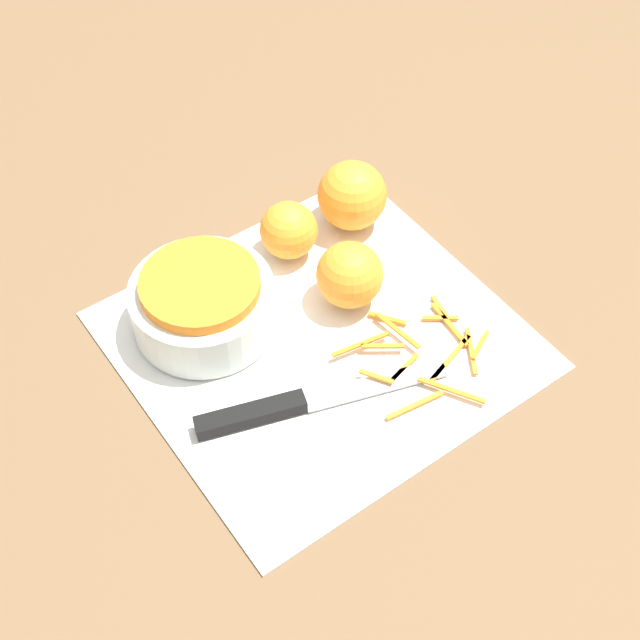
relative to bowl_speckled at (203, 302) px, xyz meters
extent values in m
plane|color=brown|center=(0.09, -0.09, -0.04)|extent=(4.00, 4.00, 0.00)
cube|color=silver|center=(0.09, -0.09, -0.04)|extent=(0.39, 0.37, 0.01)
cylinder|color=silver|center=(0.00, 0.00, -0.01)|extent=(0.15, 0.15, 0.06)
cylinder|color=orange|center=(0.00, 0.00, 0.03)|extent=(0.13, 0.13, 0.02)
cube|color=black|center=(-0.03, -0.13, -0.03)|extent=(0.11, 0.05, 0.02)
cube|color=silver|center=(0.10, -0.17, -0.03)|extent=(0.15, 0.07, 0.00)
sphere|color=orange|center=(0.13, 0.04, 0.00)|extent=(0.07, 0.07, 0.07)
sphere|color=orange|center=(0.22, 0.03, 0.01)|extent=(0.08, 0.08, 0.08)
sphere|color=orange|center=(0.15, -0.06, 0.00)|extent=(0.07, 0.07, 0.07)
cube|color=orange|center=(0.13, -0.17, -0.03)|extent=(0.05, 0.02, 0.00)
cube|color=orange|center=(0.11, -0.22, -0.03)|extent=(0.07, 0.01, 0.00)
cube|color=orange|center=(0.21, -0.14, -0.03)|extent=(0.04, 0.03, 0.00)
cube|color=orange|center=(0.18, -0.19, -0.03)|extent=(0.07, 0.03, 0.00)
cube|color=orange|center=(0.16, -0.23, -0.03)|extent=(0.04, 0.06, 0.00)
cube|color=orange|center=(0.16, -0.13, -0.03)|extent=(0.01, 0.06, 0.00)
cube|color=orange|center=(0.22, -0.20, -0.03)|extent=(0.04, 0.02, 0.00)
cube|color=orange|center=(0.16, -0.11, -0.03)|extent=(0.03, 0.04, 0.00)
cube|color=orange|center=(0.21, -0.16, -0.03)|extent=(0.01, 0.07, 0.00)
cube|color=orange|center=(0.21, -0.20, -0.03)|extent=(0.04, 0.05, 0.00)
cube|color=orange|center=(0.11, -0.13, -0.03)|extent=(0.07, 0.02, 0.00)
cube|color=orange|center=(0.10, -0.17, -0.03)|extent=(0.02, 0.03, 0.00)
cube|color=orange|center=(0.13, -0.14, -0.03)|extent=(0.04, 0.03, 0.00)
cube|color=orange|center=(0.22, -0.13, -0.03)|extent=(0.01, 0.03, 0.00)
camera|label=1|loc=(-0.25, -0.56, 0.72)|focal=50.00mm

